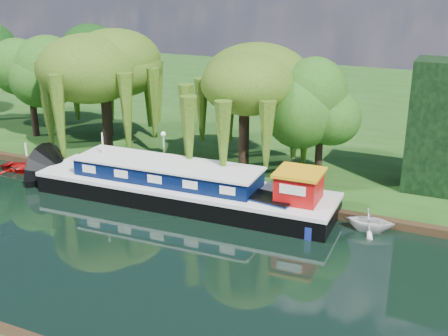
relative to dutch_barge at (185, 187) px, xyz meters
The scene contains 14 objects.
ground 7.85m from the dutch_barge, 123.53° to the right, with size 120.00×120.00×0.00m, color black.
far_bank 27.85m from the dutch_barge, 98.89° to the left, with size 120.00×52.00×0.45m, color #1B3E11.
dutch_barge is the anchor object (origin of this frame).
narrowboat 3.14m from the dutch_barge, ahead, with size 11.24×3.60×1.62m.
red_dinghy 13.07m from the dutch_barge, behind, with size 2.42×3.39×0.70m, color #9E0B0B.
white_cruiser 11.00m from the dutch_barge, ahead, with size 2.25×2.60×1.37m, color silver.
willow_left 13.12m from the dutch_barge, 148.33° to the left, with size 7.01×7.01×8.40m.
willow_right 7.44m from the dutch_barge, 72.27° to the left, with size 6.31×6.31×7.69m.
tree_far_left 19.25m from the dutch_barge, 159.82° to the left, with size 4.87×4.87×7.84m.
tree_far_mid 15.84m from the dutch_barge, 143.01° to the left, with size 4.99×4.99×8.17m.
tree_far_right 9.72m from the dutch_barge, 41.54° to the left, with size 4.16×4.16×6.81m.
lamppost 5.71m from the dutch_barge, 133.51° to the left, with size 0.36×0.36×2.56m.
mooring_posts 5.17m from the dutch_barge, 158.35° to the left, with size 19.16×0.16×1.00m.
reeds_near 14.31m from the dutch_barge, 79.64° to the right, with size 33.70×1.50×1.10m.
Camera 1 is at (19.68, -21.09, 13.28)m, focal length 45.00 mm.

